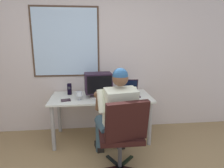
# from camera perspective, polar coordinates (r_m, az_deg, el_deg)

# --- Properties ---
(wall_rear) EXTENTS (5.90, 0.08, 2.81)m
(wall_rear) POSITION_cam_1_polar(r_m,az_deg,el_deg) (3.52, -5.42, 9.31)
(wall_rear) COLOR beige
(wall_rear) RESTS_ON ground
(desk) EXTENTS (1.59, 0.76, 0.72)m
(desk) POSITION_cam_1_polar(r_m,az_deg,el_deg) (3.23, -3.10, -5.18)
(desk) COLOR #979694
(desk) RESTS_ON ground
(office_chair) EXTENTS (0.59, 0.60, 0.97)m
(office_chair) POSITION_cam_1_polar(r_m,az_deg,el_deg) (2.42, 3.19, -13.24)
(office_chair) COLOR black
(office_chair) RESTS_ON ground
(person_seated) EXTENTS (0.59, 0.81, 1.29)m
(person_seated) POSITION_cam_1_polar(r_m,az_deg,el_deg) (2.59, 1.38, -8.45)
(person_seated) COLOR #375260
(person_seated) RESTS_ON ground
(crt_monitor) EXTENTS (0.44, 0.34, 0.38)m
(crt_monitor) POSITION_cam_1_polar(r_m,az_deg,el_deg) (3.15, -3.96, 0.25)
(crt_monitor) COLOR beige
(crt_monitor) RESTS_ON desk
(laptop) EXTENTS (0.35, 0.33, 0.24)m
(laptop) POSITION_cam_1_polar(r_m,az_deg,el_deg) (3.29, 4.73, -1.97)
(laptop) COLOR black
(laptop) RESTS_ON desk
(wine_glass) EXTENTS (0.08, 0.08, 0.13)m
(wine_glass) POSITION_cam_1_polar(r_m,az_deg,el_deg) (3.02, -9.36, -2.89)
(wine_glass) COLOR silver
(wine_glass) RESTS_ON desk
(desk_speaker) EXTENTS (0.07, 0.08, 0.18)m
(desk_speaker) POSITION_cam_1_polar(r_m,az_deg,el_deg) (3.36, -12.06, -1.42)
(desk_speaker) COLOR black
(desk_speaker) RESTS_ON desk
(cd_case) EXTENTS (0.16, 0.15, 0.01)m
(cd_case) POSITION_cam_1_polar(r_m,az_deg,el_deg) (3.06, -13.09, -4.53)
(cd_case) COLOR #2F202A
(cd_case) RESTS_ON desk
(coffee_mug) EXTENTS (0.08, 0.08, 0.11)m
(coffee_mug) POSITION_cam_1_polar(r_m,az_deg,el_deg) (3.02, 1.39, -3.46)
(coffee_mug) COLOR black
(coffee_mug) RESTS_ON desk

